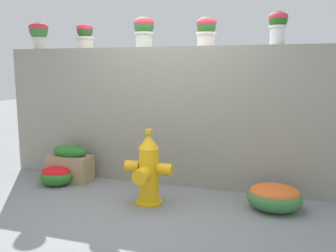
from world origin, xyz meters
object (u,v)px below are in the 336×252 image
at_px(flower_bush_right, 274,196).
at_px(potted_plant_2, 144,29).
at_px(potted_plant_0, 39,32).
at_px(potted_plant_3, 206,29).
at_px(fire_hydrant, 148,170).
at_px(potted_plant_1, 85,34).
at_px(potted_plant_4, 278,24).
at_px(planter_box, 70,164).
at_px(flower_bush_left, 57,175).

bearing_deg(flower_bush_right, potted_plant_2, 160.02).
xyz_separation_m(potted_plant_0, potted_plant_3, (2.62, 0.02, -0.04)).
bearing_deg(fire_hydrant, potted_plant_1, 145.51).
xyz_separation_m(potted_plant_4, fire_hydrant, (-1.38, -0.91, -1.74)).
distance_m(potted_plant_0, fire_hydrant, 2.93).
bearing_deg(potted_plant_0, fire_hydrant, -23.41).
bearing_deg(potted_plant_3, potted_plant_0, -179.51).
bearing_deg(potted_plant_3, potted_plant_1, -178.91).
bearing_deg(potted_plant_0, planter_box, -30.80).
xyz_separation_m(potted_plant_1, flower_bush_left, (-0.13, -0.66, -1.96)).
bearing_deg(potted_plant_2, flower_bush_right, -19.98).
xyz_separation_m(potted_plant_1, potted_plant_3, (1.81, 0.03, 0.02)).
bearing_deg(potted_plant_3, fire_hydrant, -115.93).
distance_m(potted_plant_3, fire_hydrant, 2.01).
bearing_deg(potted_plant_0, flower_bush_right, -10.25).
bearing_deg(potted_plant_3, planter_box, -165.44).
bearing_deg(potted_plant_3, potted_plant_4, -2.69).
distance_m(potted_plant_2, flower_bush_right, 2.82).
distance_m(potted_plant_0, potted_plant_3, 2.62).
bearing_deg(fire_hydrant, planter_box, 161.09).
distance_m(fire_hydrant, flower_bush_right, 1.50).
distance_m(potted_plant_0, planter_box, 2.11).
distance_m(fire_hydrant, planter_box, 1.48).
bearing_deg(fire_hydrant, potted_plant_2, 113.83).
relative_size(potted_plant_4, flower_bush_left, 0.90).
xyz_separation_m(potted_plant_0, potted_plant_1, (0.82, -0.01, -0.06)).
height_order(potted_plant_2, flower_bush_left, potted_plant_2).
relative_size(potted_plant_3, planter_box, 0.63).
xyz_separation_m(potted_plant_0, planter_box, (0.77, -0.46, -1.91)).
bearing_deg(flower_bush_right, planter_box, 176.11).
bearing_deg(planter_box, fire_hydrant, -18.91).
relative_size(flower_bush_right, planter_box, 1.01).
bearing_deg(flower_bush_left, potted_plant_1, 78.52).
bearing_deg(potted_plant_0, potted_plant_2, 0.96).
height_order(potted_plant_2, potted_plant_3, potted_plant_2).
relative_size(potted_plant_3, potted_plant_4, 0.94).
bearing_deg(potted_plant_0, potted_plant_4, -0.33).
height_order(potted_plant_1, potted_plant_3, potted_plant_3).
height_order(potted_plant_4, flower_bush_left, potted_plant_4).
bearing_deg(planter_box, potted_plant_1, 84.20).
bearing_deg(potted_plant_4, flower_bush_right, -83.48).
height_order(potted_plant_0, potted_plant_1, potted_plant_0).
height_order(potted_plant_0, planter_box, potted_plant_0).
bearing_deg(flower_bush_left, flower_bush_right, 0.38).
bearing_deg(potted_plant_2, flower_bush_left, -146.33).
height_order(potted_plant_1, potted_plant_2, potted_plant_2).
relative_size(potted_plant_1, flower_bush_left, 0.80).
xyz_separation_m(potted_plant_3, flower_bush_left, (-1.94, -0.69, -1.98)).
relative_size(potted_plant_2, fire_hydrant, 0.48).
relative_size(flower_bush_left, planter_box, 0.75).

